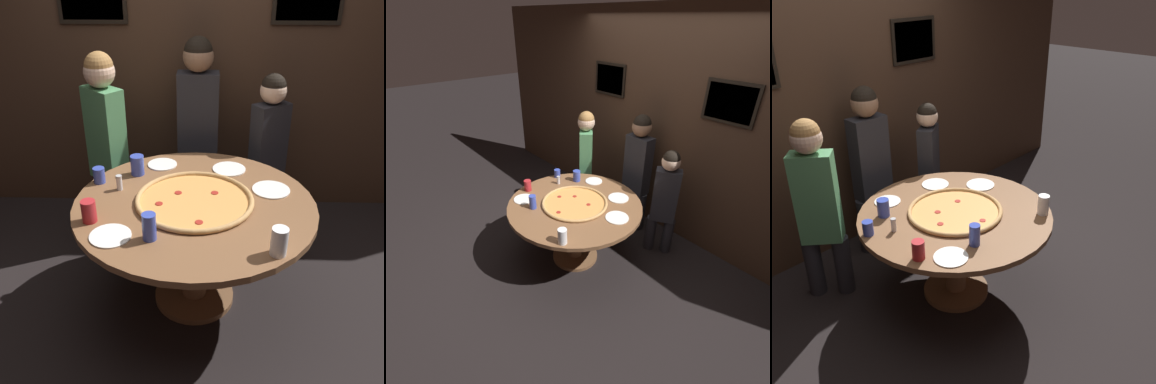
# 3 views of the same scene
# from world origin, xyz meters

# --- Properties ---
(ground_plane) EXTENTS (24.00, 24.00, 0.00)m
(ground_plane) POSITION_xyz_m (0.00, 0.00, 0.00)
(ground_plane) COLOR black
(back_wall) EXTENTS (6.40, 0.08, 2.60)m
(back_wall) POSITION_xyz_m (0.00, 1.31, 1.30)
(back_wall) COLOR #3D281C
(back_wall) RESTS_ON ground_plane
(dining_table) EXTENTS (1.43, 1.43, 0.74)m
(dining_table) POSITION_xyz_m (0.00, 0.00, 0.59)
(dining_table) COLOR brown
(dining_table) RESTS_ON ground_plane
(giant_pizza) EXTENTS (0.70, 0.70, 0.03)m
(giant_pizza) POSITION_xyz_m (-0.00, -0.00, 0.75)
(giant_pizza) COLOR #E0994C
(giant_pizza) RESTS_ON dining_table
(drink_cup_far_right) EXTENTS (0.07, 0.07, 0.10)m
(drink_cup_far_right) POSITION_xyz_m (-0.61, 0.23, 0.79)
(drink_cup_far_right) COLOR #384CB7
(drink_cup_far_right) RESTS_ON dining_table
(drink_cup_by_shaker) EXTENTS (0.08, 0.08, 0.13)m
(drink_cup_by_shaker) POSITION_xyz_m (-0.57, -0.22, 0.80)
(drink_cup_by_shaker) COLOR #B22328
(drink_cup_by_shaker) RESTS_ON dining_table
(drink_cup_far_left) EXTENTS (0.09, 0.09, 0.13)m
(drink_cup_far_left) POSITION_xyz_m (-0.38, 0.35, 0.81)
(drink_cup_far_left) COLOR #384CB7
(drink_cup_far_left) RESTS_ON dining_table
(drink_cup_centre_back) EXTENTS (0.08, 0.08, 0.15)m
(drink_cup_centre_back) POSITION_xyz_m (0.42, -0.49, 0.81)
(drink_cup_centre_back) COLOR white
(drink_cup_centre_back) RESTS_ON dining_table
(drink_cup_near_right) EXTENTS (0.07, 0.07, 0.15)m
(drink_cup_near_right) POSITION_xyz_m (-0.22, -0.38, 0.81)
(drink_cup_near_right) COLOR #384CB7
(drink_cup_near_right) RESTS_ON dining_table
(white_plate_left_side) EXTENTS (0.23, 0.23, 0.01)m
(white_plate_left_side) POSITION_xyz_m (0.47, 0.15, 0.74)
(white_plate_left_side) COLOR white
(white_plate_left_side) RESTS_ON dining_table
(white_plate_far_back) EXTENTS (0.22, 0.22, 0.01)m
(white_plate_far_back) POSITION_xyz_m (0.22, 0.44, 0.74)
(white_plate_far_back) COLOR white
(white_plate_far_back) RESTS_ON dining_table
(white_plate_right_side) EXTENTS (0.20, 0.20, 0.01)m
(white_plate_right_side) POSITION_xyz_m (-0.24, 0.50, 0.74)
(white_plate_right_side) COLOR white
(white_plate_right_side) RESTS_ON dining_table
(white_plate_beside_cup) EXTENTS (0.22, 0.22, 0.01)m
(white_plate_beside_cup) POSITION_xyz_m (-0.43, -0.37, 0.74)
(white_plate_beside_cup) COLOR white
(white_plate_beside_cup) RESTS_ON dining_table
(condiment_shaker) EXTENTS (0.04, 0.04, 0.10)m
(condiment_shaker) POSITION_xyz_m (-0.47, 0.14, 0.79)
(condiment_shaker) COLOR silver
(condiment_shaker) RESTS_ON dining_table
(diner_side_right) EXTENTS (0.37, 0.23, 1.51)m
(diner_side_right) POSITION_xyz_m (-0.00, 1.01, 0.86)
(diner_side_right) COLOR #232328
(diner_side_right) RESTS_ON ground_plane
(diner_far_left) EXTENTS (0.36, 0.34, 1.45)m
(diner_far_left) POSITION_xyz_m (-0.67, 0.75, 0.82)
(diner_far_left) COLOR #232328
(diner_far_left) RESTS_ON ground_plane
(diner_far_right) EXTENTS (0.33, 0.27, 1.29)m
(diner_far_right) POSITION_xyz_m (0.54, 0.85, 0.73)
(diner_far_right) COLOR #232328
(diner_far_right) RESTS_ON ground_plane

